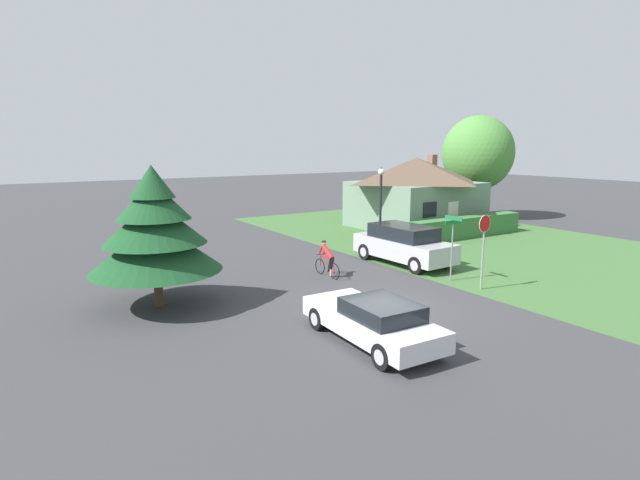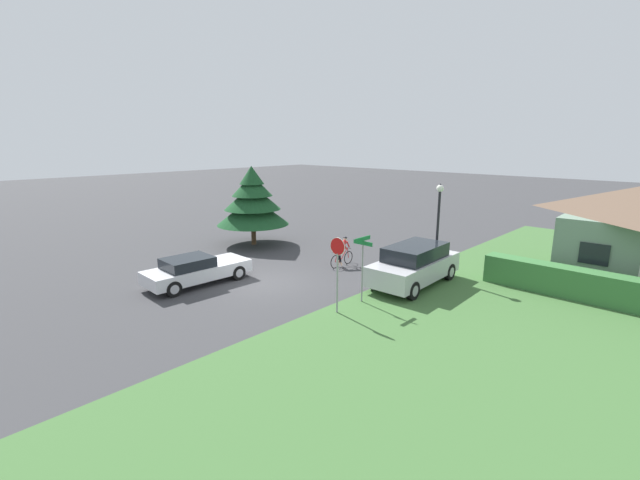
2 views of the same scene
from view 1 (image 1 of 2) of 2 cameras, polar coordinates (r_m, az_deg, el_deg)
name	(u,v)px [view 1 (image 1 of 2)]	position (r m, az deg, el deg)	size (l,w,h in m)	color
ground_plane	(381,308)	(17.15, 6.95, -7.76)	(140.00, 140.00, 0.00)	#38383A
grass_verge_right	(507,249)	(28.36, 20.64, -0.92)	(16.00, 36.00, 0.01)	#3D6633
cottage_house	(415,191)	(34.00, 10.85, 5.49)	(8.06, 7.23, 4.77)	slate
hedge_row	(459,228)	(30.44, 15.56, 1.31)	(9.92, 0.90, 1.23)	#387038
sedan_left_lane	(373,320)	(14.09, 6.11, -9.13)	(1.99, 4.70, 1.29)	silver
cyclist	(327,259)	(20.85, 0.85, -2.23)	(0.44, 1.76, 1.52)	black
parked_suv_right	(404,244)	(23.36, 9.54, -0.48)	(2.21, 5.04, 1.80)	#B7B7BC
stop_sign	(484,238)	(19.67, 18.22, 0.21)	(0.66, 0.07, 2.88)	gray
street_lamp	(381,198)	(24.45, 6.95, 4.81)	(0.33, 0.33, 4.39)	black
street_name_sign	(453,236)	(20.66, 14.91, 0.42)	(0.90, 0.90, 2.65)	gray
conifer_tall_near	(155,231)	(17.50, -18.36, 1.04)	(4.37, 4.37, 4.81)	#4C3823
deciduous_tree_right	(478,153)	(39.04, 17.59, 9.45)	(5.18, 5.18, 7.56)	#4C3823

